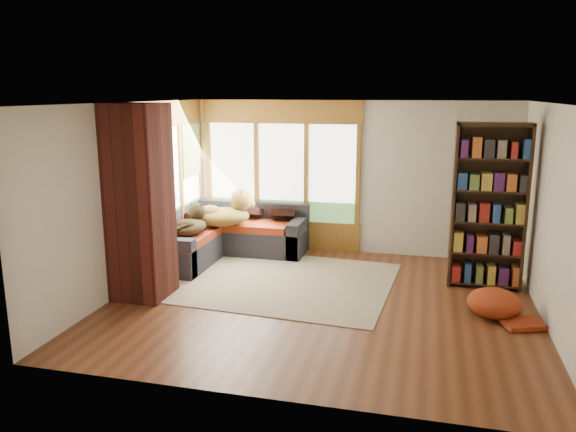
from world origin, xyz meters
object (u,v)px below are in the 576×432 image
at_px(brick_chimney, 140,203).
at_px(pouf, 494,302).
at_px(area_rug, 271,280).
at_px(dog_brindle, 192,222).
at_px(bookshelf, 489,207).
at_px(sectional_sofa, 227,239).
at_px(dog_tan, 227,211).

distance_m(brick_chimney, pouf, 4.72).
height_order(brick_chimney, area_rug, brick_chimney).
xyz_separation_m(area_rug, dog_brindle, (-1.38, 0.33, 0.73)).
relative_size(area_rug, bookshelf, 1.50).
bearing_deg(dog_brindle, brick_chimney, 177.40).
bearing_deg(sectional_sofa, dog_brindle, -114.11).
relative_size(sectional_sofa, dog_brindle, 2.94).
bearing_deg(brick_chimney, area_rug, 34.13).
height_order(bookshelf, dog_tan, bookshelf).
relative_size(area_rug, pouf, 5.33).
bearing_deg(area_rug, sectional_sofa, 136.01).
bearing_deg(bookshelf, pouf, -88.19).
xyz_separation_m(pouf, dog_brindle, (-4.44, 0.98, 0.54)).
xyz_separation_m(brick_chimney, dog_tan, (0.48, 1.99, -0.50)).
distance_m(bookshelf, pouf, 1.50).
distance_m(area_rug, pouf, 3.14).
distance_m(area_rug, bookshelf, 3.28).
height_order(sectional_sofa, bookshelf, bookshelf).
height_order(brick_chimney, dog_brindle, brick_chimney).
bearing_deg(pouf, brick_chimney, -175.31).
relative_size(sectional_sofa, pouf, 3.35).
relative_size(sectional_sofa, bookshelf, 0.94).
bearing_deg(dog_tan, dog_brindle, -152.64).
height_order(brick_chimney, sectional_sofa, brick_chimney).
distance_m(brick_chimney, bookshelf, 4.79).
bearing_deg(bookshelf, dog_brindle, -177.91).
xyz_separation_m(sectional_sofa, dog_brindle, (-0.31, -0.70, 0.43)).
distance_m(bookshelf, dog_brindle, 4.43).
xyz_separation_m(dog_tan, dog_brindle, (-0.35, -0.64, -0.07)).
bearing_deg(area_rug, pouf, -11.91).
bearing_deg(pouf, bookshelf, 91.81).
height_order(sectional_sofa, pouf, sectional_sofa).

